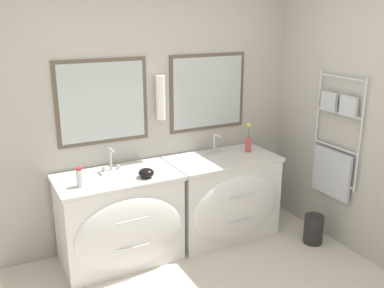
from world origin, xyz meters
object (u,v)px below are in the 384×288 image
vanity_right (224,197)px  waste_bin (313,229)px  amenity_bowl (146,173)px  flower_vase (248,140)px  toiletry_bottle (80,178)px  vanity_left (120,219)px

vanity_right → waste_bin: bearing=-38.7°
amenity_bowl → flower_vase: bearing=9.4°
vanity_right → toiletry_bottle: toiletry_bottle is taller
vanity_left → flower_vase: 1.50m
flower_vase → waste_bin: flower_vase is taller
toiletry_bottle → flower_vase: (1.74, 0.14, 0.04)m
vanity_right → amenity_bowl: size_ratio=7.84×
vanity_left → waste_bin: bearing=-17.5°
amenity_bowl → vanity_right: bearing=7.7°
vanity_right → waste_bin: 0.93m
vanity_left → amenity_bowl: 0.50m
amenity_bowl → waste_bin: size_ratio=0.47×
toiletry_bottle → waste_bin: (2.10, -0.49, -0.74)m
vanity_left → waste_bin: size_ratio=3.71×
amenity_bowl → waste_bin: amenity_bowl is taller
toiletry_bottle → waste_bin: bearing=-13.2°
vanity_left → vanity_right: size_ratio=1.00×
vanity_left → vanity_right: 1.07m
vanity_right → toiletry_bottle: (-1.41, -0.06, 0.48)m
flower_vase → waste_bin: size_ratio=1.06×
toiletry_bottle → vanity_left: bearing=10.3°
amenity_bowl → waste_bin: (1.55, -0.44, -0.70)m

